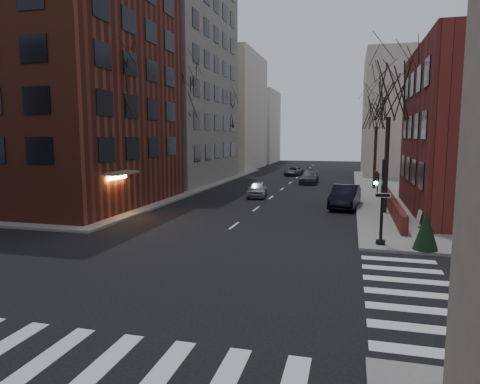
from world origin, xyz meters
name	(u,v)px	position (x,y,z in m)	size (l,w,h in m)	color
ground	(134,302)	(0.00, 0.00, 0.00)	(160.00, 160.00, 0.00)	black
sidewalk_far_left	(34,181)	(-29.00, 30.00, 0.07)	(44.00, 44.00, 0.15)	gray
building_left_brick	(51,85)	(-15.50, 16.50, 9.00)	(15.00, 15.00, 18.00)	maroon
building_left_tan	(141,58)	(-17.00, 34.00, 14.00)	(18.00, 18.00, 28.00)	gray
low_wall_right	(391,203)	(9.30, 19.00, 0.65)	(0.35, 16.00, 1.00)	maroon
building_distant_la	(215,112)	(-15.00, 55.00, 9.00)	(14.00, 16.00, 18.00)	beige
building_distant_ra	(418,115)	(15.00, 50.00, 8.00)	(14.00, 14.00, 16.00)	beige
building_distant_lb	(251,127)	(-13.00, 72.00, 7.00)	(10.00, 12.00, 14.00)	beige
traffic_signal	(381,207)	(7.94, 8.99, 1.91)	(0.76, 0.44, 4.00)	black
tree_left_a	(113,86)	(-8.80, 14.00, 8.47)	(4.18, 4.18, 10.26)	#2D231C
tree_left_b	(182,96)	(-8.80, 26.00, 8.91)	(4.40, 4.40, 10.80)	#2D231C
tree_left_c	(225,113)	(-8.80, 40.00, 8.03)	(3.96, 3.96, 9.72)	#2D231C
tree_right_a	(390,92)	(8.80, 18.00, 8.03)	(3.96, 3.96, 9.72)	#2D231C
tree_right_b	(377,111)	(8.80, 32.00, 7.59)	(3.74, 3.74, 9.18)	#2D231C
streetlamp_near	(172,148)	(-8.20, 22.00, 4.24)	(0.36, 0.36, 6.28)	black
streetlamp_far	(234,144)	(-8.20, 42.00, 4.24)	(0.36, 0.36, 6.28)	black
parked_sedan	(345,197)	(6.20, 20.11, 0.83)	(1.76, 5.05, 1.66)	black
car_lane_silver	(257,189)	(-1.24, 24.03, 0.67)	(1.59, 3.95, 1.35)	#A7A7AD
car_lane_gray	(309,177)	(2.10, 35.80, 0.67)	(1.89, 4.64, 1.35)	#39393D
car_lane_far	(294,171)	(-0.80, 44.99, 0.57)	(1.91, 4.14, 1.15)	#444449
sandwich_board	(422,218)	(10.50, 13.66, 0.63)	(0.43, 0.60, 0.96)	silver
evergreen_shrub	(426,230)	(9.88, 8.50, 1.05)	(1.09, 1.09, 1.81)	black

